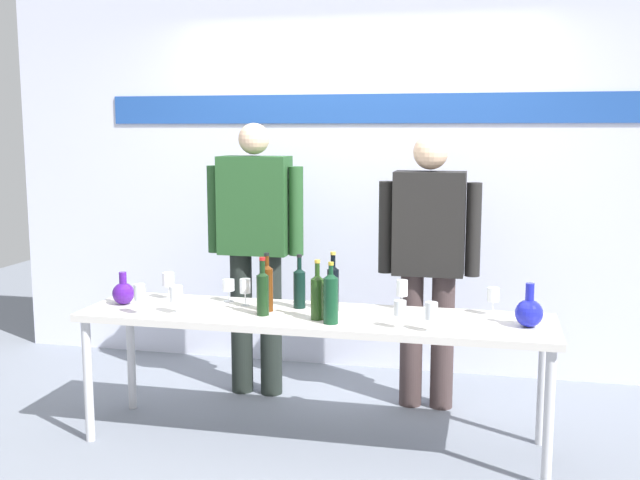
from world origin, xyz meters
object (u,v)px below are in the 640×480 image
wine_bottle_3 (299,286)px  wine_glass_right_3 (402,289)px  wine_bottle_0 (331,297)px  wine_glass_left_2 (176,294)px  decanter_blue_left (123,293)px  wine_glass_left_0 (168,280)px  display_table (314,324)px  presenter_right (429,254)px  wine_bottle_2 (333,286)px  decanter_blue_right (529,312)px  wine_glass_right_1 (493,295)px  wine_glass_left_3 (245,287)px  wine_bottle_4 (317,295)px  wine_glass_left_4 (229,286)px  wine_bottle_5 (267,286)px  wine_glass_right_2 (431,312)px  wine_glass_right_0 (400,309)px  wine_glass_left_1 (140,293)px

wine_bottle_3 → wine_glass_right_3: (0.56, 0.11, -0.01)m
wine_bottle_0 → wine_glass_left_2: (-0.86, 0.03, -0.04)m
decanter_blue_left → wine_glass_left_0: decanter_blue_left is taller
display_table → wine_bottle_3: (-0.11, 0.13, 0.18)m
presenter_right → wine_bottle_2: (-0.47, -0.59, -0.10)m
wine_bottle_3 → wine_glass_left_0: size_ratio=1.93×
display_table → decanter_blue_right: 1.12m
wine_glass_right_1 → wine_bottle_2: bearing=-173.7°
display_table → wine_glass_left_3: 0.47m
wine_bottle_2 → wine_glass_left_0: size_ratio=2.09×
wine_bottle_4 → wine_glass_left_4: wine_bottle_4 is taller
wine_bottle_4 → wine_glass_left_0: 1.00m
wine_bottle_2 → wine_glass_right_1: (0.85, 0.09, -0.03)m
wine_bottle_3 → wine_bottle_4: size_ratio=0.95×
wine_bottle_3 → wine_glass_left_2: wine_bottle_3 is taller
presenter_right → wine_bottle_3: presenter_right is taller
decanter_blue_left → wine_bottle_2: (1.19, 0.12, 0.07)m
decanter_blue_left → wine_bottle_5: bearing=2.0°
wine_bottle_0 → presenter_right: bearing=64.2°
wine_bottle_0 → wine_glass_right_1: bearing=24.4°
wine_glass_right_3 → wine_glass_left_0: bearing=-177.5°
wine_bottle_4 → wine_glass_right_2: bearing=-10.9°
wine_glass_right_2 → wine_glass_left_0: bearing=166.0°
wine_glass_left_4 → wine_glass_right_0: bearing=-19.9°
wine_glass_right_0 → wine_glass_right_1: bearing=40.5°
decanter_blue_left → wine_glass_left_2: bearing=-18.6°
wine_bottle_0 → wine_glass_right_3: (0.32, 0.40, -0.03)m
display_table → presenter_right: (0.55, 0.70, 0.29)m
wine_bottle_4 → presenter_right: bearing=57.7°
wine_bottle_2 → wine_glass_left_1: (-0.99, -0.31, -0.02)m
wine_bottle_2 → wine_glass_right_0: bearing=-35.9°
wine_glass_left_1 → wine_glass_right_3: 1.42m
presenter_right → wine_glass_right_1: size_ratio=11.32×
wine_bottle_4 → wine_glass_right_3: size_ratio=1.95×
presenter_right → wine_glass_left_4: bearing=-155.1°
wine_bottle_0 → wine_glass_left_4: wine_bottle_0 is taller
wine_glass_left_1 → wine_glass_left_2: bearing=20.8°
wine_bottle_2 → wine_bottle_4: 0.21m
decanter_blue_right → wine_glass_right_3: 0.71m
wine_glass_right_3 → wine_glass_left_1: bearing=-161.9°
wine_bottle_0 → wine_glass_right_0: wine_bottle_0 is taller
wine_glass_left_3 → wine_glass_left_0: bearing=172.5°
wine_glass_left_1 → decanter_blue_right: bearing=5.5°
wine_bottle_0 → wine_glass_left_0: size_ratio=2.04×
wine_glass_left_3 → wine_glass_right_1: bearing=3.8°
display_table → wine_bottle_5: bearing=176.4°
wine_bottle_0 → wine_bottle_2: wine_bottle_2 is taller
decanter_blue_left → wine_glass_left_2: (0.38, -0.13, 0.04)m
wine_glass_left_2 → wine_glass_right_0: size_ratio=1.05×
wine_bottle_4 → wine_glass_right_0: 0.45m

